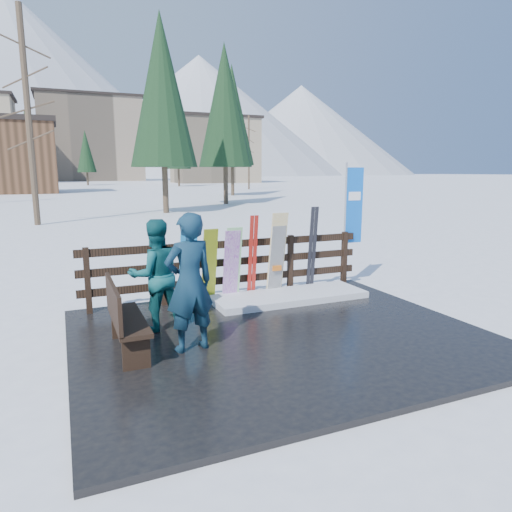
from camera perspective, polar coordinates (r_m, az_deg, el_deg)
name	(u,v)px	position (r m, az deg, el deg)	size (l,w,h in m)	color
ground	(280,338)	(7.05, 3.07, -10.22)	(700.00, 700.00, 0.00)	white
deck	(280,336)	(7.04, 3.07, -9.92)	(6.00, 5.00, 0.08)	black
fence	(230,264)	(8.80, -3.22, -1.01)	(5.60, 0.10, 1.15)	black
snow_patch	(289,296)	(8.78, 4.19, -5.06)	(2.96, 1.00, 0.12)	white
bench	(123,316)	(6.39, -16.33, -7.21)	(0.41, 1.50, 0.97)	black
snowboard_0	(188,268)	(8.32, -8.53, -1.51)	(0.30, 0.03, 1.43)	#23A3F8
snowboard_1	(233,264)	(8.58, -2.89, -1.00)	(0.30, 0.03, 1.43)	white
snowboard_2	(209,266)	(8.43, -5.85, -1.25)	(0.27, 0.03, 1.43)	#E9FF16
snowboard_3	(231,266)	(8.57, -3.12, -1.19)	(0.29, 0.03, 1.37)	silver
snowboard_4	(276,261)	(8.92, 2.58, -0.57)	(0.29, 0.03, 1.41)	black
snowboard_5	(277,254)	(8.91, 2.63, 0.21)	(0.33, 0.03, 1.67)	white
ski_pair_a	(253,257)	(8.78, -0.43, -0.07)	(0.16, 0.21, 1.61)	#AF1D15
ski_pair_b	(312,249)	(9.34, 7.04, 0.88)	(0.17, 0.18, 1.73)	black
rental_flag	(352,210)	(9.99, 11.89, 5.65)	(0.45, 0.04, 2.60)	silver
person_front	(189,283)	(6.19, -8.32, -3.31)	(0.69, 0.45, 1.89)	#123B4A
person_back	(156,275)	(7.14, -12.43, -2.33)	(0.83, 0.65, 1.72)	#104F54
resort_buildings	(74,141)	(121.60, -21.84, 13.23)	(73.00, 87.60, 22.60)	tan
trees	(114,142)	(54.84, -17.30, 13.50)	(42.35, 68.84, 12.62)	#382B1E
mountains	(39,96)	(337.79, -25.46, 17.66)	(520.00, 260.00, 120.00)	white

